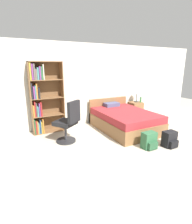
# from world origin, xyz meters

# --- Properties ---
(ground_plane) EXTENTS (14.00, 14.00, 0.00)m
(ground_plane) POSITION_xyz_m (0.00, 0.00, 0.00)
(ground_plane) COLOR #BCB29E
(wall_back) EXTENTS (9.00, 0.06, 2.60)m
(wall_back) POSITION_xyz_m (0.00, 3.23, 1.30)
(wall_back) COLOR silver
(wall_back) RESTS_ON ground_plane
(bookshelf) EXTENTS (0.92, 0.33, 2.03)m
(bookshelf) POSITION_xyz_m (-1.68, 2.97, 1.05)
(bookshelf) COLOR brown
(bookshelf) RESTS_ON ground_plane
(bed) EXTENTS (1.45, 2.04, 0.82)m
(bed) POSITION_xyz_m (0.56, 2.15, 0.29)
(bed) COLOR brown
(bed) RESTS_ON ground_plane
(office_chair) EXTENTS (0.70, 0.72, 1.10)m
(office_chair) POSITION_xyz_m (-1.26, 1.97, 0.52)
(office_chair) COLOR #232326
(office_chair) RESTS_ON ground_plane
(nightstand) EXTENTS (0.46, 0.43, 0.60)m
(nightstand) POSITION_xyz_m (1.66, 2.92, 0.30)
(nightstand) COLOR brown
(nightstand) RESTS_ON ground_plane
(table_lamp) EXTENTS (0.25, 0.25, 0.51)m
(table_lamp) POSITION_xyz_m (1.72, 2.96, 0.99)
(table_lamp) COLOR #333333
(table_lamp) RESTS_ON nightstand
(water_bottle) EXTENTS (0.07, 0.07, 0.21)m
(water_bottle) POSITION_xyz_m (1.79, 2.81, 0.70)
(water_bottle) COLOR #3F8C4C
(water_bottle) RESTS_ON nightstand
(backpack_black) EXTENTS (0.32, 0.29, 0.39)m
(backpack_black) POSITION_xyz_m (0.83, 0.62, 0.18)
(backpack_black) COLOR black
(backpack_black) RESTS_ON ground_plane
(backpack_green) EXTENTS (0.34, 0.28, 0.40)m
(backpack_green) POSITION_xyz_m (0.33, 0.78, 0.19)
(backpack_green) COLOR #2D603D
(backpack_green) RESTS_ON ground_plane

